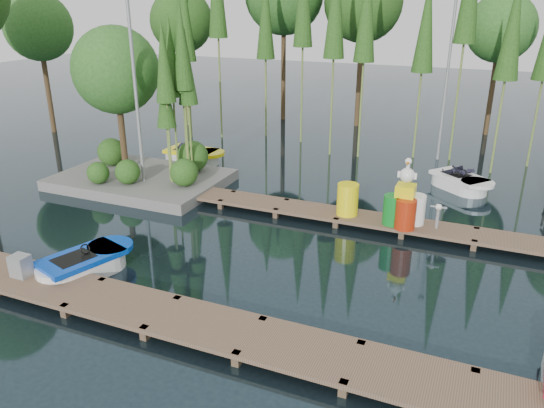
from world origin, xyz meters
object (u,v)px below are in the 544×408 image
at_px(boat_blue, 84,265).
at_px(utility_cabinet, 21,266).
at_px(yellow_barrel, 348,199).
at_px(boat_yellow_far, 193,156).
at_px(island, 132,100).
at_px(drum_cluster, 405,206).

bearing_deg(boat_blue, utility_cabinet, -112.90).
xyz_separation_m(boat_blue, yellow_barrel, (5.33, 5.91, 0.55)).
xyz_separation_m(boat_yellow_far, yellow_barrel, (7.93, -3.80, 0.51)).
xyz_separation_m(island, utility_cabinet, (2.24, -7.79, -2.61)).
relative_size(island, utility_cabinet, 12.38).
relative_size(island, drum_cluster, 3.25).
xyz_separation_m(island, yellow_barrel, (8.52, -0.79, -2.38)).
xyz_separation_m(boat_yellow_far, utility_cabinet, (1.65, -10.80, 0.28)).
bearing_deg(boat_blue, island, 133.70).
bearing_deg(drum_cluster, utility_cabinet, -139.72).
height_order(island, utility_cabinet, island).
bearing_deg(boat_blue, yellow_barrel, 66.17).
distance_m(boat_blue, boat_yellow_far, 10.05).
bearing_deg(utility_cabinet, island, 106.01).
relative_size(island, yellow_barrel, 6.72).
bearing_deg(yellow_barrel, drum_cluster, -4.96).
height_order(boat_blue, yellow_barrel, yellow_barrel).
bearing_deg(yellow_barrel, island, 174.70).
bearing_deg(boat_blue, drum_cluster, 57.16).
relative_size(yellow_barrel, drum_cluster, 0.48).
bearing_deg(drum_cluster, boat_yellow_far, 157.86).
xyz_separation_m(island, boat_blue, (3.19, -6.70, -2.93)).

